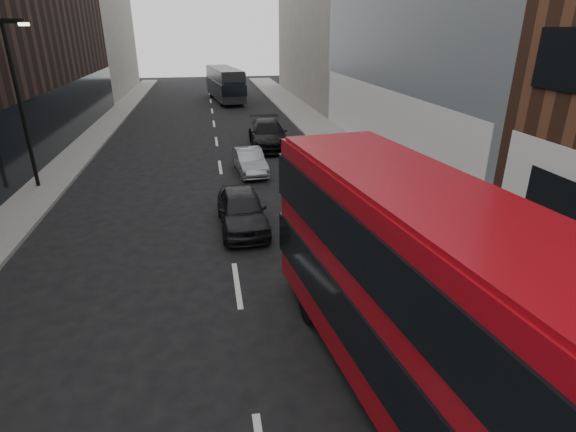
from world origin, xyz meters
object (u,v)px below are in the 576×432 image
street_lamp (20,95)px  red_bus (437,306)px  grey_bus (225,84)px  car_c (268,134)px  car_b (250,161)px  car_a (242,209)px

street_lamp → red_bus: (11.34, -15.25, -1.80)m
red_bus → street_lamp: bearing=119.5°
red_bus → grey_bus: red_bus is taller
grey_bus → car_c: grey_bus is taller
street_lamp → car_b: street_lamp is taller
street_lamp → car_c: (11.35, 6.00, -3.39)m
grey_bus → car_c: bearing=-92.6°
street_lamp → red_bus: size_ratio=0.65×
car_a → car_b: 6.80m
car_b → car_c: car_c is taller
car_b → grey_bus: bearing=84.9°
red_bus → car_a: red_bus is taller
street_lamp → car_c: 13.28m
grey_bus → car_a: 31.89m
grey_bus → car_c: (1.62, -19.87, -0.93)m
car_a → car_c: size_ratio=0.76×
street_lamp → car_a: street_lamp is taller
grey_bus → car_a: size_ratio=2.44×
red_bus → grey_bus: 41.15m
street_lamp → car_b: (9.67, 0.75, -3.57)m
street_lamp → car_a: bearing=-34.5°
grey_bus → car_c: size_ratio=1.86×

